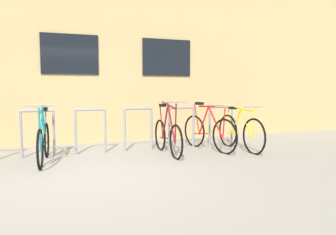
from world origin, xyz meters
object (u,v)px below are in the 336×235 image
bicycle_maroon (168,135)px  bicycle_yellow (240,132)px  bicycle_red (208,132)px  bicycle_teal (44,141)px

bicycle_maroon → bicycle_yellow: 1.63m
bicycle_maroon → bicycle_yellow: size_ratio=0.96×
bicycle_maroon → bicycle_red: bearing=7.5°
bicycle_teal → bicycle_yellow: (3.97, -0.16, 0.01)m
bicycle_teal → bicycle_red: (3.33, 0.08, 0.01)m
bicycle_red → bicycle_yellow: (0.64, -0.24, -0.00)m
bicycle_red → bicycle_yellow: size_ratio=0.99×
bicycle_red → bicycle_teal: bearing=-178.7°
bicycle_teal → bicycle_maroon: bearing=-1.3°
bicycle_red → bicycle_maroon: bicycle_maroon is taller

